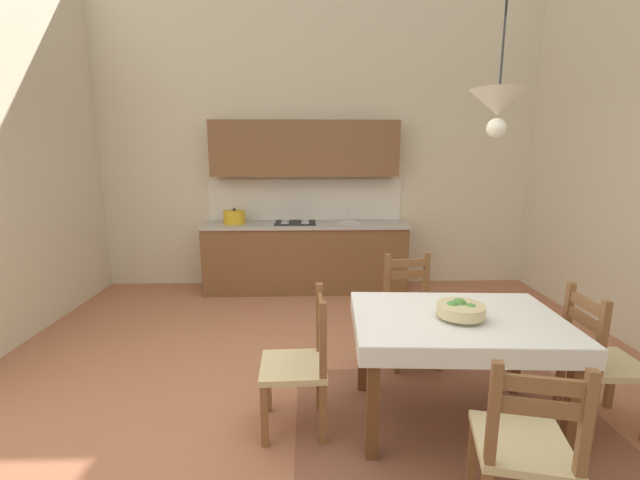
# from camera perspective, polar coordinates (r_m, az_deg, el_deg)

# --- Properties ---
(ground_plane) EXTENTS (6.38, 6.48, 0.10)m
(ground_plane) POSITION_cam_1_polar(r_m,az_deg,el_deg) (3.31, 1.23, -21.87)
(ground_plane) COLOR #AD6B4C
(wall_back) EXTENTS (6.38, 0.12, 4.07)m
(wall_back) POSITION_cam_1_polar(r_m,az_deg,el_deg) (5.77, -0.27, 14.13)
(wall_back) COLOR beige
(wall_back) RESTS_ON ground_plane
(area_rug) EXTENTS (2.10, 1.60, 0.01)m
(area_rug) POSITION_cam_1_polar(r_m,az_deg,el_deg) (3.15, 17.93, -23.26)
(area_rug) COLOR brown
(area_rug) RESTS_ON ground_plane
(kitchen_cabinetry) EXTENTS (2.64, 0.63, 2.20)m
(kitchen_cabinetry) POSITION_cam_1_polar(r_m,az_deg,el_deg) (5.51, -2.07, 1.93)
(kitchen_cabinetry) COLOR brown
(kitchen_cabinetry) RESTS_ON ground_plane
(dining_table) EXTENTS (1.38, 1.00, 0.75)m
(dining_table) POSITION_cam_1_polar(r_m,az_deg,el_deg) (2.94, 18.03, -12.18)
(dining_table) COLOR brown
(dining_table) RESTS_ON ground_plane
(dining_chair_camera_side) EXTENTS (0.50, 0.50, 0.93)m
(dining_chair_camera_side) POSITION_cam_1_polar(r_m,az_deg,el_deg) (2.36, 26.04, -24.13)
(dining_chair_camera_side) COLOR #D1BC89
(dining_chair_camera_side) RESTS_ON ground_plane
(dining_chair_tv_side) EXTENTS (0.43, 0.43, 0.93)m
(dining_chair_tv_side) POSITION_cam_1_polar(r_m,az_deg,el_deg) (2.83, -2.77, -16.60)
(dining_chair_tv_side) COLOR #D1BC89
(dining_chair_tv_side) RESTS_ON ground_plane
(dining_chair_window_side) EXTENTS (0.44, 0.44, 0.93)m
(dining_chair_window_side) POSITION_cam_1_polar(r_m,az_deg,el_deg) (3.39, 33.85, -13.68)
(dining_chair_window_side) COLOR #D1BC89
(dining_chair_window_side) RESTS_ON ground_plane
(dining_chair_kitchen_side) EXTENTS (0.46, 0.46, 0.93)m
(dining_chair_kitchen_side) POSITION_cam_1_polar(r_m,az_deg,el_deg) (3.75, 12.25, -9.57)
(dining_chair_kitchen_side) COLOR #D1BC89
(dining_chair_kitchen_side) RESTS_ON ground_plane
(fruit_bowl) EXTENTS (0.30, 0.30, 0.12)m
(fruit_bowl) POSITION_cam_1_polar(r_m,az_deg,el_deg) (2.83, 18.58, -8.99)
(fruit_bowl) COLOR beige
(fruit_bowl) RESTS_ON dining_table
(pendant_lamp) EXTENTS (0.32, 0.32, 0.80)m
(pendant_lamp) POSITION_cam_1_polar(r_m,az_deg,el_deg) (2.62, 23.11, 16.66)
(pendant_lamp) COLOR black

